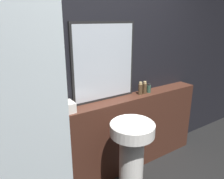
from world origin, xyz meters
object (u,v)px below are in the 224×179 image
object	(u,v)px
pedestal_sink	(132,155)
shampoo_bottle	(140,89)
mirror	(104,62)
towel_stack	(63,108)
conditioner_bottle	(145,88)
lotion_bottle	(149,88)

from	to	relation	value
pedestal_sink	shampoo_bottle	xyz separation A→B (m)	(0.50, 0.47, 0.49)
pedestal_sink	mirror	world-z (taller)	mirror
pedestal_sink	towel_stack	world-z (taller)	towel_stack
shampoo_bottle	conditioner_bottle	bearing A→B (deg)	-0.00
mirror	lotion_bottle	world-z (taller)	mirror
pedestal_sink	conditioner_bottle	bearing A→B (deg)	39.74
mirror	shampoo_bottle	xyz separation A→B (m)	(0.46, -0.09, -0.36)
mirror	towel_stack	xyz separation A→B (m)	(-0.54, -0.09, -0.38)
mirror	towel_stack	size ratio (longest dim) A/B	3.90
shampoo_bottle	lotion_bottle	size ratio (longest dim) A/B	1.40
pedestal_sink	conditioner_bottle	size ratio (longest dim) A/B	5.86
mirror	conditioner_bottle	xyz separation A→B (m)	(0.53, -0.09, -0.36)
conditioner_bottle	pedestal_sink	bearing A→B (deg)	-140.26
shampoo_bottle	conditioner_bottle	distance (m)	0.07
mirror	shampoo_bottle	bearing A→B (deg)	-11.55
shampoo_bottle	lotion_bottle	xyz separation A→B (m)	(0.14, 0.00, -0.02)
shampoo_bottle	towel_stack	bearing A→B (deg)	180.00
pedestal_sink	towel_stack	distance (m)	0.84
towel_stack	lotion_bottle	bearing A→B (deg)	0.00
shampoo_bottle	conditioner_bottle	size ratio (longest dim) A/B	1.02
mirror	lotion_bottle	distance (m)	0.72
mirror	conditioner_bottle	world-z (taller)	mirror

